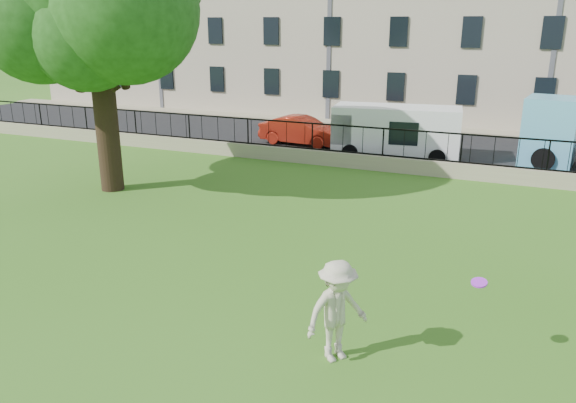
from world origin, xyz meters
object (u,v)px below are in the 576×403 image
at_px(frisbee, 479,283).
at_px(red_sedan, 302,131).
at_px(man, 337,311).
at_px(white_van, 396,132).

distance_m(frisbee, red_sedan, 18.51).
bearing_deg(man, red_sedan, 61.88).
bearing_deg(red_sedan, man, -150.69).
xyz_separation_m(frisbee, red_sedan, (-9.52, 15.85, -0.80)).
distance_m(man, frisbee, 2.44).
height_order(frisbee, red_sedan, frisbee).
relative_size(frisbee, red_sedan, 0.07).
bearing_deg(frisbee, man, -157.49).
relative_size(red_sedan, white_van, 0.77).
bearing_deg(red_sedan, frisbee, -143.29).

